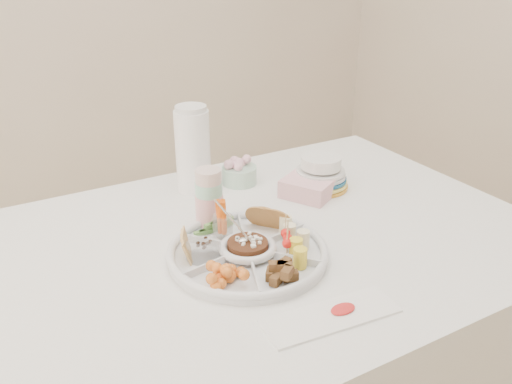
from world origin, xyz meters
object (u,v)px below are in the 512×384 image
dining_table (251,355)px  plate_stack (320,171)px  thermos (193,148)px  party_tray (248,250)px

dining_table → plate_stack: 0.58m
dining_table → thermos: (0.00, 0.36, 0.51)m
thermos → party_tray: bearing=-96.8°
dining_table → party_tray: party_tray is taller
dining_table → plate_stack: plate_stack is taller
plate_stack → thermos: bearing=152.4°
thermos → dining_table: bearing=-90.7°
dining_table → plate_stack: bearing=27.2°
party_tray → plate_stack: plate_stack is taller
plate_stack → dining_table: bearing=-152.8°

